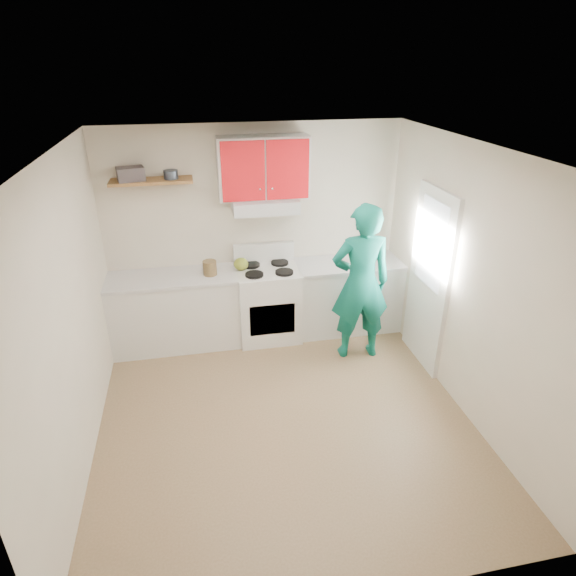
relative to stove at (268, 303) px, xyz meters
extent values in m
plane|color=brown|center=(-0.10, -1.57, -0.46)|extent=(3.80, 3.80, 0.00)
cube|color=white|center=(-0.10, -1.57, 2.14)|extent=(3.60, 3.80, 0.04)
cube|color=beige|center=(-0.10, 0.32, 0.84)|extent=(3.60, 0.04, 2.60)
cube|color=beige|center=(-0.10, -3.47, 0.84)|extent=(3.60, 0.04, 2.60)
cube|color=beige|center=(-1.90, -1.57, 0.84)|extent=(0.04, 3.80, 2.60)
cube|color=beige|center=(1.70, -1.57, 0.84)|extent=(0.04, 3.80, 2.60)
cube|color=white|center=(1.68, -0.88, 0.56)|extent=(0.05, 0.85, 2.05)
cube|color=white|center=(1.65, -0.88, 0.99)|extent=(0.01, 0.55, 0.95)
cube|color=silver|center=(-1.14, 0.02, -0.01)|extent=(1.52, 0.60, 0.90)
cube|color=silver|center=(1.04, 0.02, -0.01)|extent=(1.32, 0.60, 0.90)
cube|color=white|center=(0.00, 0.00, 0.00)|extent=(0.76, 0.65, 0.92)
cube|color=silver|center=(0.00, 0.10, 1.24)|extent=(0.76, 0.44, 0.15)
cube|color=red|center=(0.00, 0.16, 1.66)|extent=(1.02, 0.33, 0.70)
cube|color=brown|center=(-1.25, 0.18, 1.56)|extent=(0.90, 0.30, 0.04)
cube|color=#40383B|center=(-1.46, 0.16, 1.65)|extent=(0.32, 0.26, 0.15)
cylinder|color=#333D4C|center=(-1.03, 0.16, 1.63)|extent=(0.17, 0.17, 0.10)
ellipsoid|color=olive|center=(-0.31, 0.06, 0.54)|extent=(0.20, 0.20, 0.15)
cylinder|color=#4E3C22|center=(-0.69, -0.02, 0.54)|extent=(0.22, 0.22, 0.20)
cube|color=olive|center=(0.95, 0.01, 0.45)|extent=(0.27, 0.20, 0.02)
cube|color=red|center=(1.38, -0.02, 0.44)|extent=(0.27, 0.23, 0.01)
imported|color=#0B6959|center=(0.97, -0.63, 0.48)|extent=(0.71, 0.49, 1.87)
camera|label=1|loc=(-0.82, -5.37, 2.82)|focal=30.37mm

